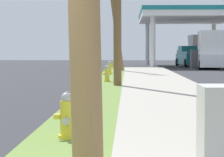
{
  "coord_description": "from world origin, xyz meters",
  "views": [
    {
      "loc": [
        1.61,
        -4.51,
        1.51
      ],
      "look_at": [
        1.11,
        12.37,
        0.62
      ],
      "focal_mm": 84.96,
      "sensor_mm": 36.0,
      "label": 1
    }
  ],
  "objects_px": {
    "fire_hydrant_fifth": "(114,64)",
    "truck_white_at_far_bay": "(210,51)",
    "fire_hydrant_nearest": "(67,118)",
    "fire_hydrant_fourth": "(110,68)",
    "truck_red_on_apron": "(201,51)",
    "car_navy_by_near_pump": "(206,60)",
    "fire_hydrant_second": "(91,86)",
    "fire_hydrant_third": "(107,74)",
    "utility_cabinet": "(219,135)",
    "car_tan_by_far_pump": "(194,58)",
    "utility_pole_background": "(113,4)",
    "truck_teal_at_forecourt": "(191,57)"
  },
  "relations": [
    {
      "from": "fire_hydrant_fourth",
      "to": "car_tan_by_far_pump",
      "type": "relative_size",
      "value": 0.16
    },
    {
      "from": "utility_cabinet",
      "to": "truck_white_at_far_bay",
      "type": "relative_size",
      "value": 0.15
    },
    {
      "from": "fire_hydrant_nearest",
      "to": "utility_pole_background",
      "type": "distance_m",
      "value": 29.06
    },
    {
      "from": "fire_hydrant_nearest",
      "to": "fire_hydrant_fourth",
      "type": "height_order",
      "value": "same"
    },
    {
      "from": "fire_hydrant_fourth",
      "to": "car_navy_by_near_pump",
      "type": "xyz_separation_m",
      "value": [
        8.1,
        14.6,
        0.28
      ]
    },
    {
      "from": "fire_hydrant_fifth",
      "to": "utility_cabinet",
      "type": "height_order",
      "value": "utility_cabinet"
    },
    {
      "from": "truck_teal_at_forecourt",
      "to": "fire_hydrant_third",
      "type": "bearing_deg",
      "value": -104.46
    },
    {
      "from": "fire_hydrant_fourth",
      "to": "utility_pole_background",
      "type": "relative_size",
      "value": 0.08
    },
    {
      "from": "fire_hydrant_third",
      "to": "fire_hydrant_fourth",
      "type": "bearing_deg",
      "value": 91.2
    },
    {
      "from": "fire_hydrant_fifth",
      "to": "utility_pole_background",
      "type": "relative_size",
      "value": 0.08
    },
    {
      "from": "fire_hydrant_fifth",
      "to": "car_tan_by_far_pump",
      "type": "distance_m",
      "value": 19.01
    },
    {
      "from": "utility_cabinet",
      "to": "car_tan_by_far_pump",
      "type": "relative_size",
      "value": 0.22
    },
    {
      "from": "utility_pole_background",
      "to": "fire_hydrant_second",
      "type": "bearing_deg",
      "value": -90.26
    },
    {
      "from": "utility_cabinet",
      "to": "truck_red_on_apron",
      "type": "xyz_separation_m",
      "value": [
        6.44,
        48.51,
        0.9
      ]
    },
    {
      "from": "utility_cabinet",
      "to": "truck_white_at_far_bay",
      "type": "xyz_separation_m",
      "value": [
        5.84,
        38.22,
        0.9
      ]
    },
    {
      "from": "fire_hydrant_second",
      "to": "truck_teal_at_forecourt",
      "type": "height_order",
      "value": "truck_teal_at_forecourt"
    },
    {
      "from": "fire_hydrant_nearest",
      "to": "fire_hydrant_third",
      "type": "relative_size",
      "value": 1.0
    },
    {
      "from": "fire_hydrant_third",
      "to": "utility_cabinet",
      "type": "bearing_deg",
      "value": -83.92
    },
    {
      "from": "fire_hydrant_fourth",
      "to": "fire_hydrant_third",
      "type": "bearing_deg",
      "value": -88.8
    },
    {
      "from": "fire_hydrant_second",
      "to": "car_navy_by_near_pump",
      "type": "bearing_deg",
      "value": 75.6
    },
    {
      "from": "fire_hydrant_third",
      "to": "truck_red_on_apron",
      "type": "height_order",
      "value": "truck_red_on_apron"
    },
    {
      "from": "fire_hydrant_second",
      "to": "utility_cabinet",
      "type": "bearing_deg",
      "value": -78.39
    },
    {
      "from": "fire_hydrant_nearest",
      "to": "truck_teal_at_forecourt",
      "type": "bearing_deg",
      "value": 80.64
    },
    {
      "from": "fire_hydrant_second",
      "to": "fire_hydrant_fourth",
      "type": "bearing_deg",
      "value": 90.05
    },
    {
      "from": "fire_hydrant_second",
      "to": "car_navy_by_near_pump",
      "type": "xyz_separation_m",
      "value": [
        8.08,
        31.49,
        0.28
      ]
    },
    {
      "from": "car_navy_by_near_pump",
      "to": "fire_hydrant_nearest",
      "type": "bearing_deg",
      "value": -101.45
    },
    {
      "from": "truck_teal_at_forecourt",
      "to": "truck_red_on_apron",
      "type": "relative_size",
      "value": 0.86
    },
    {
      "from": "fire_hydrant_second",
      "to": "fire_hydrant_fourth",
      "type": "distance_m",
      "value": 16.89
    },
    {
      "from": "fire_hydrant_third",
      "to": "truck_teal_at_forecourt",
      "type": "bearing_deg",
      "value": 75.54
    },
    {
      "from": "car_navy_by_near_pump",
      "to": "car_tan_by_far_pump",
      "type": "xyz_separation_m",
      "value": [
        0.26,
        10.5,
        0.0
      ]
    },
    {
      "from": "fire_hydrant_nearest",
      "to": "fire_hydrant_third",
      "type": "xyz_separation_m",
      "value": [
        0.03,
        15.55,
        0.0
      ]
    },
    {
      "from": "fire_hydrant_second",
      "to": "fire_hydrant_third",
      "type": "bearing_deg",
      "value": 88.72
    },
    {
      "from": "fire_hydrant_third",
      "to": "car_navy_by_near_pump",
      "type": "distance_m",
      "value": 24.93
    },
    {
      "from": "utility_pole_background",
      "to": "car_navy_by_near_pump",
      "type": "height_order",
      "value": "utility_pole_background"
    },
    {
      "from": "car_navy_by_near_pump",
      "to": "truck_red_on_apron",
      "type": "distance_m",
      "value": 6.84
    },
    {
      "from": "fire_hydrant_fifth",
      "to": "utility_cabinet",
      "type": "relative_size",
      "value": 0.74
    },
    {
      "from": "car_navy_by_near_pump",
      "to": "truck_white_at_far_bay",
      "type": "bearing_deg",
      "value": -92.24
    },
    {
      "from": "car_tan_by_far_pump",
      "to": "truck_red_on_apron",
      "type": "bearing_deg",
      "value": -86.85
    },
    {
      "from": "utility_cabinet",
      "to": "truck_red_on_apron",
      "type": "distance_m",
      "value": 48.94
    },
    {
      "from": "fire_hydrant_nearest",
      "to": "truck_red_on_apron",
      "type": "xyz_separation_m",
      "value": [
        8.41,
        45.98,
        1.04
      ]
    },
    {
      "from": "fire_hydrant_nearest",
      "to": "fire_hydrant_fifth",
      "type": "relative_size",
      "value": 1.0
    },
    {
      "from": "utility_cabinet",
      "to": "fire_hydrant_fifth",
      "type": "bearing_deg",
      "value": 93.29
    },
    {
      "from": "fire_hydrant_nearest",
      "to": "fire_hydrant_third",
      "type": "bearing_deg",
      "value": 89.88
    },
    {
      "from": "fire_hydrant_second",
      "to": "utility_cabinet",
      "type": "height_order",
      "value": "utility_cabinet"
    },
    {
      "from": "car_navy_by_near_pump",
      "to": "truck_white_at_far_bay",
      "type": "relative_size",
      "value": 0.7
    },
    {
      "from": "fire_hydrant_third",
      "to": "car_tan_by_far_pump",
      "type": "relative_size",
      "value": 0.16
    },
    {
      "from": "truck_red_on_apron",
      "to": "fire_hydrant_nearest",
      "type": "bearing_deg",
      "value": -100.36
    },
    {
      "from": "car_navy_by_near_pump",
      "to": "car_tan_by_far_pump",
      "type": "bearing_deg",
      "value": 88.58
    },
    {
      "from": "fire_hydrant_fifth",
      "to": "truck_white_at_far_bay",
      "type": "distance_m",
      "value": 8.52
    },
    {
      "from": "fire_hydrant_second",
      "to": "car_navy_by_near_pump",
      "type": "relative_size",
      "value": 0.16
    }
  ]
}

